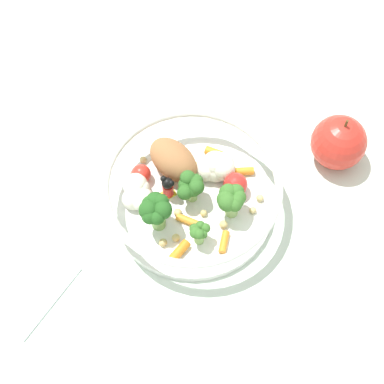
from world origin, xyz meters
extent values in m
plane|color=silver|center=(0.00, 0.00, 0.00)|extent=(2.40, 2.40, 0.00)
cylinder|color=white|center=(-0.01, 0.01, 0.01)|extent=(0.22, 0.22, 0.01)
torus|color=white|center=(-0.01, 0.01, 0.06)|extent=(0.23, 0.23, 0.01)
ellipsoid|color=#9E663D|center=(-0.06, 0.04, 0.04)|extent=(0.09, 0.07, 0.05)
cylinder|color=#7FAD5B|center=(-0.03, -0.04, 0.03)|extent=(0.02, 0.02, 0.03)
sphere|color=#23561E|center=(-0.02, -0.04, 0.06)|extent=(0.02, 0.02, 0.02)
sphere|color=#23561E|center=(-0.02, -0.04, 0.06)|extent=(0.02, 0.02, 0.02)
sphere|color=#23561E|center=(-0.03, -0.03, 0.06)|extent=(0.02, 0.02, 0.02)
sphere|color=#23561E|center=(-0.04, -0.04, 0.06)|extent=(0.03, 0.03, 0.03)
sphere|color=#23561E|center=(-0.04, -0.04, 0.05)|extent=(0.02, 0.02, 0.02)
sphere|color=#23561E|center=(-0.04, -0.05, 0.06)|extent=(0.03, 0.03, 0.03)
sphere|color=#23561E|center=(-0.03, -0.06, 0.06)|extent=(0.02, 0.02, 0.02)
sphere|color=#23561E|center=(-0.02, -0.05, 0.06)|extent=(0.02, 0.02, 0.02)
cylinder|color=#8EB766|center=(-0.02, 0.01, 0.02)|extent=(0.01, 0.01, 0.02)
sphere|color=#2D6023|center=(-0.01, 0.01, 0.05)|extent=(0.02, 0.02, 0.02)
sphere|color=#2D6023|center=(-0.01, 0.02, 0.05)|extent=(0.02, 0.02, 0.02)
sphere|color=#2D6023|center=(-0.02, 0.02, 0.04)|extent=(0.02, 0.02, 0.02)
sphere|color=#2D6023|center=(-0.03, 0.02, 0.05)|extent=(0.02, 0.02, 0.02)
sphere|color=#2D6023|center=(-0.02, 0.01, 0.04)|extent=(0.02, 0.02, 0.02)
sphere|color=#2D6023|center=(-0.02, 0.00, 0.04)|extent=(0.02, 0.02, 0.02)
sphere|color=#2D6023|center=(-0.01, 0.01, 0.04)|extent=(0.02, 0.02, 0.02)
cylinder|color=#7FAD5B|center=(0.03, -0.03, 0.02)|extent=(0.01, 0.01, 0.02)
sphere|color=#386B28|center=(0.03, -0.04, 0.04)|extent=(0.01, 0.01, 0.01)
sphere|color=#386B28|center=(0.03, -0.03, 0.04)|extent=(0.01, 0.01, 0.01)
sphere|color=#386B28|center=(0.02, -0.03, 0.04)|extent=(0.01, 0.01, 0.01)
sphere|color=#386B28|center=(0.02, -0.03, 0.04)|extent=(0.01, 0.01, 0.01)
sphere|color=#386B28|center=(0.02, -0.04, 0.04)|extent=(0.02, 0.02, 0.02)
sphere|color=#386B28|center=(0.03, -0.04, 0.04)|extent=(0.01, 0.01, 0.01)
cylinder|color=#8EB766|center=(0.04, 0.02, 0.02)|extent=(0.02, 0.02, 0.03)
sphere|color=#386B28|center=(0.05, 0.02, 0.05)|extent=(0.02, 0.02, 0.02)
sphere|color=#386B28|center=(0.04, 0.03, 0.05)|extent=(0.02, 0.02, 0.02)
sphere|color=#386B28|center=(0.04, 0.03, 0.05)|extent=(0.02, 0.02, 0.02)
sphere|color=#386B28|center=(0.03, 0.03, 0.05)|extent=(0.02, 0.02, 0.02)
sphere|color=#386B28|center=(0.03, 0.02, 0.05)|extent=(0.02, 0.02, 0.02)
sphere|color=#386B28|center=(0.04, 0.01, 0.05)|extent=(0.02, 0.02, 0.02)
sphere|color=#386B28|center=(0.05, 0.02, 0.05)|extent=(0.02, 0.02, 0.02)
sphere|color=silver|center=(0.00, 0.06, 0.03)|extent=(0.03, 0.03, 0.03)
sphere|color=silver|center=(-0.01, 0.07, 0.03)|extent=(0.03, 0.03, 0.03)
sphere|color=silver|center=(-0.01, 0.07, 0.03)|extent=(0.04, 0.04, 0.04)
sphere|color=silver|center=(-0.02, 0.05, 0.03)|extent=(0.03, 0.03, 0.03)
sphere|color=silver|center=(-0.01, 0.06, 0.03)|extent=(0.03, 0.03, 0.03)
sphere|color=silver|center=(-0.07, -0.03, 0.02)|extent=(0.02, 0.02, 0.02)
sphere|color=silver|center=(-0.07, -0.03, 0.02)|extent=(0.03, 0.03, 0.03)
sphere|color=silver|center=(-0.08, -0.02, 0.03)|extent=(0.02, 0.02, 0.02)
sphere|color=silver|center=(-0.08, -0.02, 0.03)|extent=(0.03, 0.03, 0.03)
sphere|color=silver|center=(-0.08, -0.03, 0.03)|extent=(0.02, 0.02, 0.02)
sphere|color=silver|center=(-0.08, -0.04, 0.02)|extent=(0.03, 0.03, 0.03)
sphere|color=silver|center=(-0.06, -0.04, 0.03)|extent=(0.02, 0.02, 0.02)
cube|color=yellow|center=(-0.05, 0.00, 0.01)|extent=(0.02, 0.02, 0.00)
cylinder|color=red|center=(-0.05, 0.00, 0.03)|extent=(0.02, 0.02, 0.02)
sphere|color=black|center=(-0.05, 0.00, 0.04)|extent=(0.02, 0.02, 0.02)
sphere|color=black|center=(-0.05, 0.00, 0.05)|extent=(0.01, 0.01, 0.01)
sphere|color=black|center=(-0.04, 0.00, 0.05)|extent=(0.01, 0.01, 0.01)
cylinder|color=orange|center=(0.01, -0.06, 0.02)|extent=(0.01, 0.03, 0.01)
cylinder|color=orange|center=(-0.03, 0.09, 0.02)|extent=(0.03, 0.02, 0.01)
cylinder|color=orange|center=(0.02, 0.08, 0.02)|extent=(0.03, 0.03, 0.01)
cylinder|color=orange|center=(0.06, -0.02, 0.02)|extent=(0.02, 0.03, 0.01)
cylinder|color=orange|center=(0.00, -0.02, 0.02)|extent=(0.03, 0.02, 0.01)
sphere|color=red|center=(-0.09, 0.00, 0.03)|extent=(0.03, 0.03, 0.03)
sphere|color=red|center=(0.03, 0.05, 0.03)|extent=(0.03, 0.03, 0.03)
sphere|color=#D1B775|center=(-0.10, 0.02, 0.02)|extent=(0.01, 0.01, 0.01)
sphere|color=tan|center=(0.00, -0.05, 0.02)|extent=(0.01, 0.01, 0.01)
sphere|color=#D1B775|center=(-0.02, -0.02, 0.02)|extent=(0.01, 0.01, 0.01)
sphere|color=tan|center=(0.01, 0.00, 0.02)|extent=(0.01, 0.01, 0.01)
sphere|color=tan|center=(0.04, 0.00, 0.02)|extent=(0.01, 0.01, 0.01)
sphere|color=#D1B775|center=(0.06, 0.06, 0.02)|extent=(0.01, 0.01, 0.01)
sphere|color=tan|center=(-0.04, 0.06, 0.02)|extent=(0.01, 0.01, 0.01)
sphere|color=tan|center=(-0.01, -0.06, 0.02)|extent=(0.01, 0.01, 0.01)
sphere|color=#D1B775|center=(0.06, 0.04, 0.02)|extent=(0.01, 0.01, 0.01)
sphere|color=red|center=(0.11, 0.18, 0.04)|extent=(0.08, 0.08, 0.08)
cylinder|color=brown|center=(0.11, 0.18, 0.08)|extent=(0.00, 0.00, 0.01)
cube|color=white|center=(-0.13, -0.20, 0.00)|extent=(0.10, 0.11, 0.01)
camera|label=1|loc=(0.18, -0.29, 0.68)|focal=52.44mm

